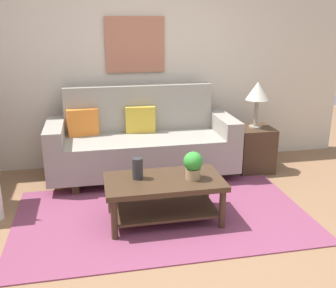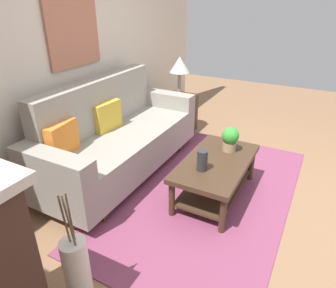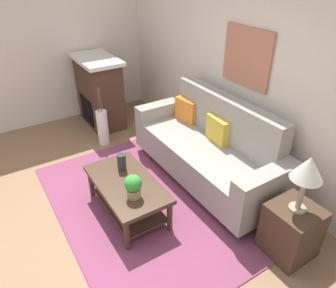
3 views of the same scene
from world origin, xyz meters
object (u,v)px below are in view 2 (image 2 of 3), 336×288
coffee_table (216,170)px  side_table (179,114)px  framed_painting (74,34)px  throw_pillow_mustard (107,116)px  table_lamp (180,66)px  potted_plant_tabletop (230,138)px  tabletop_vase (202,160)px  couch (118,138)px  throw_pillow_orange (62,139)px  floor_vase (78,274)px

coffee_table → side_table: side_table is taller
coffee_table → framed_painting: framed_painting is taller
throw_pillow_mustard → table_lamp: 1.45m
potted_plant_tabletop → side_table: bearing=45.8°
table_lamp → tabletop_vase: bearing=-147.4°
couch → table_lamp: bearing=-4.0°
tabletop_vase → side_table: size_ratio=0.36×
throw_pillow_orange → table_lamp: table_lamp is taller
coffee_table → floor_vase: 1.65m
coffee_table → floor_vase: bearing=167.2°
throw_pillow_orange → coffee_table: size_ratio=0.33×
floor_vase → side_table: bearing=13.7°
coffee_table → side_table: (1.36, 1.09, -0.03)m
potted_plant_tabletop → floor_vase: 1.93m
tabletop_vase → potted_plant_tabletop: size_ratio=0.77×
potted_plant_tabletop → framed_painting: bearing=100.3°
floor_vase → tabletop_vase: bearing=-12.5°
throw_pillow_mustard → potted_plant_tabletop: bearing=-77.2°
framed_painting → potted_plant_tabletop: bearing=-79.7°
coffee_table → side_table: 1.74m
throw_pillow_orange → floor_vase: (-0.87, -0.94, -0.40)m
framed_painting → tabletop_vase: bearing=-97.0°
tabletop_vase → floor_vase: size_ratio=0.36×
throw_pillow_mustard → coffee_table: (0.04, -1.31, -0.37)m
potted_plant_tabletop → floor_vase: bearing=167.7°
throw_pillow_mustard → side_table: size_ratio=0.64×
couch → throw_pillow_orange: couch is taller
throw_pillow_orange → couch: bearing=-10.4°
coffee_table → tabletop_vase: (-0.24, 0.06, 0.22)m
throw_pillow_mustard → potted_plant_tabletop: 1.39m
side_table → framed_painting: (-1.40, 0.57, 1.26)m
tabletop_vase → table_lamp: 1.95m
potted_plant_tabletop → table_lamp: (1.10, 1.13, 0.42)m
throw_pillow_mustard → potted_plant_tabletop: (0.31, -1.35, -0.11)m
throw_pillow_mustard → coffee_table: 1.36m
framed_painting → throw_pillow_orange: bearing=-153.6°
throw_pillow_mustard → framed_painting: framed_painting is taller
coffee_table → framed_painting: bearing=91.5°
framed_painting → throw_pillow_mustard: bearing=-90.0°
couch → coffee_table: 1.19m
framed_painting → table_lamp: bearing=-21.9°
throw_pillow_mustard → table_lamp: bearing=-9.1°
coffee_table → potted_plant_tabletop: (0.26, -0.04, 0.26)m
throw_pillow_orange → throw_pillow_mustard: bearing=0.0°
tabletop_vase → potted_plant_tabletop: (0.50, -0.10, 0.04)m
throw_pillow_mustard → floor_vase: bearing=-148.8°
couch → tabletop_vase: couch is taller
floor_vase → potted_plant_tabletop: bearing=-12.3°
tabletop_vase → throw_pillow_orange: bearing=111.5°
throw_pillow_mustard → throw_pillow_orange: bearing=180.0°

